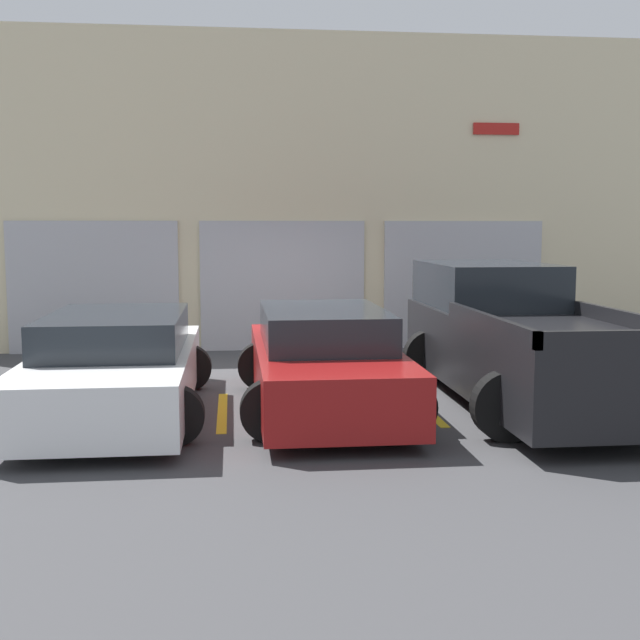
% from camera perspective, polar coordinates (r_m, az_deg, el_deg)
% --- Properties ---
extents(ground_plane, '(28.00, 28.00, 0.00)m').
position_cam_1_polar(ground_plane, '(12.47, -0.85, -4.14)').
color(ground_plane, '#3D3D3F').
extents(shophouse_building, '(14.20, 0.68, 5.95)m').
position_cam_1_polar(shophouse_building, '(15.54, -2.05, 8.78)').
color(shophouse_building, beige).
rests_on(shophouse_building, ground).
extents(pickup_truck, '(2.37, 5.54, 1.80)m').
position_cam_1_polar(pickup_truck, '(11.08, 13.61, -1.26)').
color(pickup_truck, black).
rests_on(pickup_truck, ground).
extents(sedan_white, '(2.27, 4.78, 1.26)m').
position_cam_1_polar(sedan_white, '(10.29, -14.28, -3.24)').
color(sedan_white, white).
rests_on(sedan_white, ground).
extents(sedan_side, '(2.19, 4.62, 1.29)m').
position_cam_1_polar(sedan_side, '(10.25, 0.29, -2.98)').
color(sedan_side, maroon).
rests_on(sedan_side, ground).
extents(parking_stripe_far_left, '(0.12, 2.20, 0.01)m').
position_cam_1_polar(parking_stripe_far_left, '(10.64, -21.20, -6.45)').
color(parking_stripe_far_left, gold).
rests_on(parking_stripe_far_left, ground).
extents(parking_stripe_left, '(0.12, 2.20, 0.01)m').
position_cam_1_polar(parking_stripe_left, '(10.28, -6.96, -6.49)').
color(parking_stripe_left, gold).
rests_on(parking_stripe_left, ground).
extents(parking_stripe_centre, '(0.12, 2.20, 0.01)m').
position_cam_1_polar(parking_stripe_centre, '(10.57, 7.37, -6.13)').
color(parking_stripe_centre, gold).
rests_on(parking_stripe_centre, ground).
extents(parking_stripe_right, '(0.12, 2.20, 0.01)m').
position_cam_1_polar(parking_stripe_right, '(11.46, 20.17, -5.49)').
color(parking_stripe_right, gold).
rests_on(parking_stripe_right, ground).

